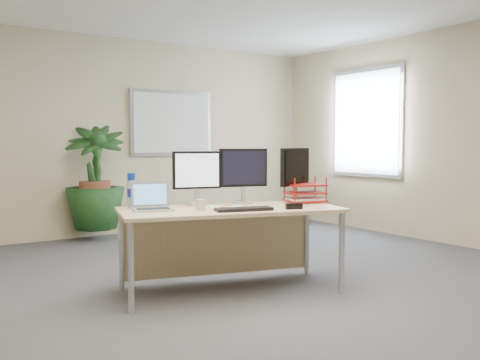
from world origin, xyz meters
TOP-DOWN VIEW (x-y plane):
  - floor at (0.00, 0.00)m, footprint 8.00×8.00m
  - back_wall at (0.00, 4.00)m, footprint 7.00×0.04m
  - whiteboard at (1.20, 3.97)m, footprint 1.30×0.04m
  - window at (3.47, 2.30)m, footprint 0.04×1.30m
  - desk at (0.11, 0.81)m, footprint 2.00×1.26m
  - floor_plant at (-0.05, 3.70)m, footprint 1.11×1.11m
  - monitor_left at (-0.05, 1.05)m, footprint 0.42×0.19m
  - monitor_right at (0.37, 0.94)m, footprint 0.44×0.20m
  - monitor_dark at (0.84, 0.76)m, footprint 0.44×0.21m
  - laptop at (-0.52, 0.98)m, footprint 0.38×0.35m
  - keyboard at (0.07, 0.50)m, footprint 0.49×0.28m
  - coffee_mug at (-0.21, 0.72)m, footprint 0.11×0.08m
  - spiral_notebook at (0.04, 0.70)m, footprint 0.35×0.30m
  - orange_pen at (0.05, 0.73)m, footprint 0.14×0.04m
  - yellow_highlighter at (0.24, 0.62)m, footprint 0.12×0.05m
  - water_bottle at (-0.59, 1.23)m, footprint 0.08×0.08m
  - letter_tray at (0.89, 0.68)m, footprint 0.41×0.35m
  - stapler at (0.48, 0.35)m, footprint 0.15×0.08m

SIDE VIEW (x-z plane):
  - floor at x=0.00m, z-range 0.00..0.00m
  - desk at x=0.11m, z-range 0.21..0.92m
  - spiral_notebook at x=0.04m, z-range 0.71..0.73m
  - yellow_highlighter at x=0.24m, z-range 0.71..0.73m
  - keyboard at x=0.07m, z-range 0.71..0.74m
  - orange_pen at x=0.05m, z-range 0.73..0.74m
  - stapler at x=0.48m, z-range 0.71..0.76m
  - floor_plant at x=-0.05m, z-range 0.00..1.50m
  - coffee_mug at x=-0.21m, z-range 0.71..0.80m
  - laptop at x=-0.52m, z-range 0.66..0.88m
  - letter_tray at x=0.89m, z-range 0.71..0.87m
  - water_bottle at x=-0.59m, z-range 0.71..1.00m
  - monitor_left at x=-0.05m, z-range 0.75..1.23m
  - monitor_right at x=0.37m, z-range 0.75..1.25m
  - monitor_dark at x=0.84m, z-range 0.75..1.25m
  - back_wall at x=0.00m, z-range 0.00..2.70m
  - whiteboard at x=1.20m, z-range 1.07..2.02m
  - window at x=3.47m, z-range 0.77..2.33m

